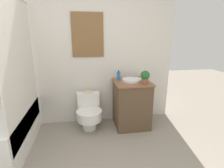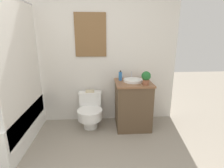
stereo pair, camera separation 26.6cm
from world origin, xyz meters
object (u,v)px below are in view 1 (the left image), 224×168
toilet (89,112)px  potted_plant (145,77)px  soap_bottle (119,76)px  sink (132,80)px  book_on_tank (88,92)px

toilet → potted_plant: bearing=-13.0°
soap_bottle → potted_plant: 0.46m
potted_plant → toilet: bearing=167.0°
toilet → sink: size_ratio=1.63×
sink → soap_bottle: bearing=154.2°
toilet → potted_plant: potted_plant is taller
sink → book_on_tank: sink is taller
toilet → soap_bottle: 0.78m
book_on_tank → soap_bottle: bearing=-6.2°
soap_bottle → toilet: bearing=-170.6°
soap_bottle → potted_plant: (0.36, -0.29, 0.04)m
toilet → book_on_tank: bearing=90.0°
toilet → soap_bottle: size_ratio=3.48×
book_on_tank → sink: bearing=-12.1°
toilet → potted_plant: size_ratio=2.78×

